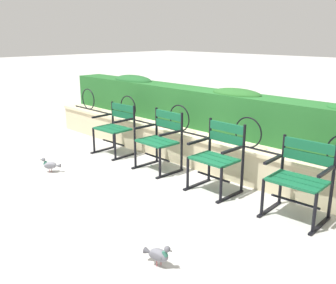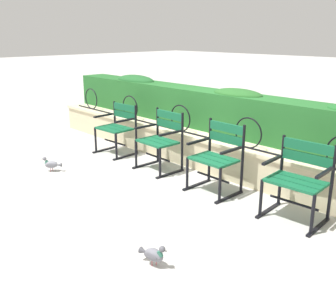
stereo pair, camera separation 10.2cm
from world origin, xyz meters
TOP-DOWN VIEW (x-y plane):
  - ground_plane at (0.00, 0.00)m, footprint 60.00×60.00m
  - stone_wall at (0.00, 0.85)m, footprint 7.34×0.41m
  - iron_arch_fence at (-0.35, 0.78)m, footprint 6.80×0.02m
  - hedge_row at (-0.02, 1.28)m, footprint 7.20×0.51m
  - park_chair_leftmost at (-1.51, 0.37)m, footprint 0.62×0.55m
  - park_chair_centre_left at (-0.40, 0.36)m, footprint 0.61×0.54m
  - park_chair_centre_right at (0.70, 0.32)m, footprint 0.59×0.53m
  - park_chair_rightmost at (1.79, 0.36)m, footprint 0.65×0.55m
  - pigeon_near_chairs at (1.39, -1.39)m, footprint 0.29×0.13m
  - pigeon_far_side at (-1.44, -0.90)m, footprint 0.23×0.23m

SIDE VIEW (x-z plane):
  - ground_plane at x=0.00m, z-range 0.00..0.00m
  - pigeon_near_chairs at x=1.39m, z-range 0.00..0.22m
  - pigeon_far_side at x=-1.44m, z-range 0.00..0.22m
  - stone_wall at x=0.00m, z-range 0.00..0.51m
  - park_chair_leftmost at x=-1.51m, z-range 0.04..0.88m
  - park_chair_rightmost at x=1.79m, z-range 0.04..0.89m
  - park_chair_centre_left at x=-0.40m, z-range 0.03..0.91m
  - park_chair_centre_right at x=0.70m, z-range 0.02..0.92m
  - iron_arch_fence at x=-0.35m, z-range 0.47..0.89m
  - hedge_row at x=-0.02m, z-range 0.48..1.18m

